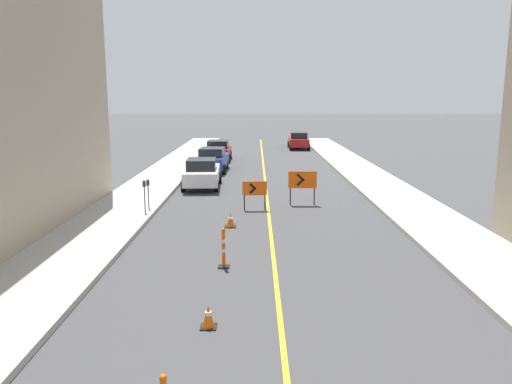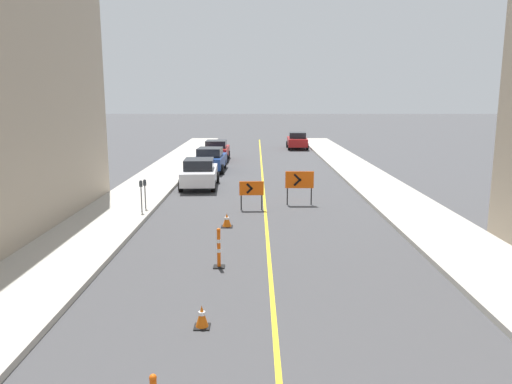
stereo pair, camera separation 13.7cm
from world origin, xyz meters
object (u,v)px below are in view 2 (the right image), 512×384
at_px(parked_car_curb_near, 201,173).
at_px(parking_meter_far_curb, 143,190).
at_px(parked_car_curb_far, 218,150).
at_px(parking_meter_near_curb, 146,188).
at_px(traffic_cone_third, 228,220).
at_px(parked_car_curb_mid, 212,159).
at_px(arrow_barricade_primary, 253,190).
at_px(parked_car_opposite_side, 299,140).
at_px(arrow_barricade_secondary, 301,181).
at_px(traffic_cone_second, 203,317).
at_px(delineator_post_rear, 220,251).

relative_size(parked_car_curb_near, parking_meter_far_curb, 3.24).
bearing_deg(parked_car_curb_far, parked_car_curb_near, -89.67).
relative_size(parked_car_curb_near, parking_meter_near_curb, 3.45).
height_order(traffic_cone_third, parked_car_curb_far, parked_car_curb_far).
bearing_deg(parked_car_curb_mid, parking_meter_near_curb, -95.60).
bearing_deg(arrow_barricade_primary, parking_meter_far_curb, -168.12).
relative_size(parked_car_curb_mid, parking_meter_far_curb, 3.25).
distance_m(parked_car_curb_near, parked_car_opposite_side, 21.99).
bearing_deg(arrow_barricade_primary, arrow_barricade_secondary, 24.70).
distance_m(parked_car_opposite_side, parking_meter_near_curb, 28.21).
relative_size(arrow_barricade_secondary, parked_car_opposite_side, 0.36).
bearing_deg(traffic_cone_second, arrow_barricade_secondary, 75.81).
xyz_separation_m(traffic_cone_second, arrow_barricade_primary, (0.96, 11.37, 0.66)).
distance_m(arrow_barricade_primary, parked_car_curb_near, 6.30).
distance_m(parked_car_curb_far, parking_meter_far_curb, 18.55).
height_order(arrow_barricade_primary, parking_meter_near_curb, parking_meter_near_curb).
bearing_deg(traffic_cone_third, parked_car_opposite_side, 80.23).
relative_size(arrow_barricade_primary, parking_meter_near_curb, 1.01).
relative_size(traffic_cone_second, parking_meter_near_curb, 0.40).
relative_size(traffic_cone_third, parking_meter_far_curb, 0.40).
xyz_separation_m(arrow_barricade_primary, arrow_barricade_secondary, (2.19, 1.09, 0.20)).
xyz_separation_m(traffic_cone_third, delineator_post_rear, (0.03, -4.60, 0.25)).
distance_m(delineator_post_rear, arrow_barricade_secondary, 9.15).
relative_size(delineator_post_rear, parked_car_opposite_side, 0.27).
distance_m(parked_car_curb_mid, parking_meter_near_curb, 12.13).
height_order(arrow_barricade_primary, parked_car_opposite_side, parked_car_opposite_side).
bearing_deg(arrow_barricade_primary, traffic_cone_third, -109.21).
height_order(parked_car_curb_mid, parked_car_opposite_side, same).
height_order(parked_car_curb_near, parked_car_curb_mid, same).
distance_m(traffic_cone_second, parked_car_opposite_side, 38.14).
distance_m(traffic_cone_second, parked_car_curb_far, 28.80).
bearing_deg(parked_car_curb_mid, delineator_post_rear, -81.61).
height_order(arrow_barricade_secondary, parking_meter_far_curb, arrow_barricade_secondary).
xyz_separation_m(delineator_post_rear, parked_car_curb_near, (-2.01, 13.11, 0.29)).
bearing_deg(arrow_barricade_secondary, parking_meter_far_curb, -161.52).
xyz_separation_m(arrow_barricade_secondary, parked_car_opposite_side, (1.95, 25.34, -0.31)).
relative_size(delineator_post_rear, arrow_barricade_primary, 0.92).
bearing_deg(parked_car_curb_far, traffic_cone_third, -84.09).
relative_size(arrow_barricade_secondary, parked_car_curb_mid, 0.36).
xyz_separation_m(delineator_post_rear, parking_meter_near_curb, (-3.68, 7.11, 0.56)).
bearing_deg(arrow_barricade_secondary, parked_car_curb_near, 138.82).
relative_size(traffic_cone_third, parked_car_curb_near, 0.12).
height_order(delineator_post_rear, parking_meter_far_curb, parking_meter_far_curb).
bearing_deg(arrow_barricade_secondary, traffic_cone_second, -103.79).
xyz_separation_m(traffic_cone_second, parked_car_curb_mid, (-1.88, 22.97, 0.55)).
bearing_deg(parked_car_opposite_side, parking_meter_far_curb, -105.75).
bearing_deg(parked_car_curb_mid, parked_car_curb_far, 92.87).
xyz_separation_m(parked_car_opposite_side, parking_meter_far_curb, (-8.70, -27.54, 0.32)).
bearing_deg(parked_car_opposite_side, parking_meter_near_curb, -106.19).
bearing_deg(parking_meter_near_curb, arrow_barricade_primary, 5.02).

